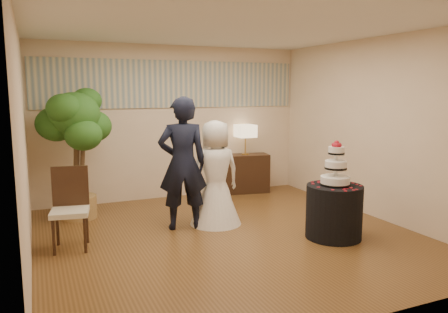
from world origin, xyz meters
name	(u,v)px	position (x,y,z in m)	size (l,w,h in m)	color
floor	(229,236)	(0.00, 0.00, 0.00)	(5.00, 5.00, 0.00)	brown
ceiling	(229,27)	(0.00, 0.00, 2.80)	(5.00, 5.00, 0.00)	white
wall_back	(174,122)	(0.00, 2.50, 1.40)	(5.00, 0.06, 2.80)	beige
wall_front	(355,164)	(0.00, -2.50, 1.40)	(5.00, 0.06, 2.80)	beige
wall_left	(23,144)	(-2.50, 0.00, 1.40)	(0.06, 5.00, 2.80)	beige
wall_right	(375,129)	(2.50, 0.00, 1.40)	(0.06, 5.00, 2.80)	beige
mural_border	(173,84)	(0.00, 2.48, 2.10)	(4.90, 0.02, 0.85)	#A7AB9B
groom	(183,164)	(-0.46, 0.59, 0.95)	(0.70, 0.46, 1.91)	black
bride	(216,173)	(0.05, 0.60, 0.78)	(0.77, 0.77, 1.56)	white
cake_table	(334,212)	(1.28, -0.62, 0.36)	(0.75, 0.75, 0.73)	black
wedding_cake	(336,163)	(1.28, -0.62, 1.03)	(0.40, 0.40, 0.61)	white
console	(245,173)	(1.37, 2.27, 0.38)	(0.90, 0.40, 0.75)	#301D11
table_lamp	(245,140)	(1.37, 2.27, 1.04)	(0.35, 0.35, 0.58)	beige
ficus_tree	(76,153)	(-1.81, 1.73, 1.04)	(0.99, 0.99, 2.07)	#295D1D
side_chair	(70,209)	(-2.03, 0.35, 0.52)	(0.47, 0.49, 1.03)	#301D11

